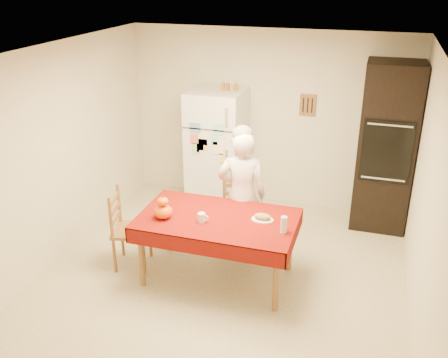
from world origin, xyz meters
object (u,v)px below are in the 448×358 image
at_px(chair_far, 235,205).
at_px(seated_woman, 242,195).
at_px(refrigerator, 217,149).
at_px(coffee_mug, 201,218).
at_px(bread_plate, 262,220).
at_px(wine_glass, 284,225).
at_px(chair_left, 126,226).
at_px(oven_cabinet, 386,148).
at_px(pumpkin_lower, 163,212).
at_px(dining_table, 218,223).

distance_m(chair_far, seated_woman, 0.42).
height_order(refrigerator, chair_far, refrigerator).
relative_size(coffee_mug, bread_plate, 0.42).
bearing_deg(bread_plate, seated_woman, 126.38).
bearing_deg(coffee_mug, refrigerator, 103.47).
bearing_deg(refrigerator, wine_glass, -55.04).
height_order(seated_woman, bread_plate, seated_woman).
bearing_deg(coffee_mug, chair_left, 174.65).
bearing_deg(oven_cabinet, wine_glass, -115.61).
distance_m(oven_cabinet, wine_glass, 2.19).
height_order(oven_cabinet, seated_woman, oven_cabinet).
bearing_deg(pumpkin_lower, coffee_mug, 4.86).
height_order(chair_far, seated_woman, seated_woman).
bearing_deg(chair_left, pumpkin_lower, -116.66).
height_order(seated_woman, wine_glass, seated_woman).
distance_m(oven_cabinet, chair_far, 2.08).
height_order(refrigerator, pumpkin_lower, refrigerator).
xyz_separation_m(refrigerator, oven_cabinet, (2.28, 0.05, 0.25)).
relative_size(seated_woman, bread_plate, 6.57).
xyz_separation_m(oven_cabinet, bread_plate, (-1.20, -1.78, -0.33)).
xyz_separation_m(oven_cabinet, chair_far, (-1.72, -1.02, -0.59)).
xyz_separation_m(pumpkin_lower, bread_plate, (1.03, 0.25, -0.07)).
bearing_deg(wine_glass, chair_left, 178.28).
xyz_separation_m(coffee_mug, wine_glass, (0.87, 0.04, 0.04)).
bearing_deg(seated_woman, coffee_mug, 61.51).
bearing_deg(refrigerator, oven_cabinet, 1.18).
distance_m(oven_cabinet, chair_left, 3.42).
relative_size(seated_woman, pumpkin_lower, 7.93).
distance_m(refrigerator, seated_woman, 1.43).
height_order(dining_table, chair_far, chair_far).
bearing_deg(oven_cabinet, seated_woman, -140.71).
height_order(refrigerator, bread_plate, refrigerator).
bearing_deg(oven_cabinet, refrigerator, -178.82).
distance_m(dining_table, chair_left, 1.11).
relative_size(oven_cabinet, chair_left, 2.32).
xyz_separation_m(dining_table, chair_left, (-1.10, -0.05, -0.18)).
distance_m(pumpkin_lower, wine_glass, 1.29).
height_order(chair_left, pumpkin_lower, chair_left).
relative_size(refrigerator, bread_plate, 7.08).
relative_size(coffee_mug, wine_glass, 0.57).
relative_size(dining_table, seated_woman, 1.08).
height_order(dining_table, coffee_mug, coffee_mug).
height_order(chair_far, pumpkin_lower, chair_far).
bearing_deg(refrigerator, seated_woman, -60.11).
height_order(wine_glass, bread_plate, wine_glass).
relative_size(coffee_mug, pumpkin_lower, 0.50).
bearing_deg(seated_woman, pumpkin_lower, 38.80).
relative_size(oven_cabinet, pumpkin_lower, 11.07).
bearing_deg(chair_left, refrigerator, -28.58).
bearing_deg(bread_plate, refrigerator, 121.85).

